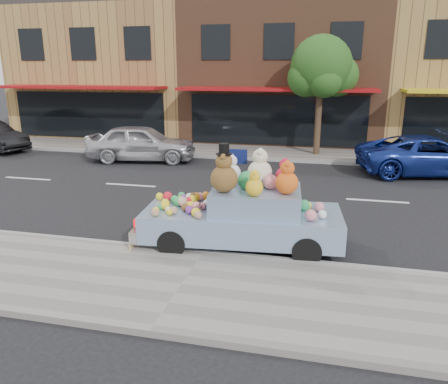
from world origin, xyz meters
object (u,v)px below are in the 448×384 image
(car_silver, at_px, (141,143))
(car_blue, at_px, (430,155))
(art_car, at_px, (243,212))
(street_tree, at_px, (322,71))

(car_silver, bearing_deg, car_blue, -98.58)
(car_blue, relative_size, art_car, 1.12)
(street_tree, height_order, car_blue, street_tree)
(car_blue, bearing_deg, street_tree, 45.88)
(art_car, bearing_deg, car_blue, 51.43)
(art_car, bearing_deg, street_tree, 77.94)
(street_tree, bearing_deg, car_blue, -31.79)
(car_blue, bearing_deg, art_car, 134.16)
(car_blue, xyz_separation_m, art_car, (-5.47, -8.26, 0.08))
(car_silver, bearing_deg, art_car, -153.19)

